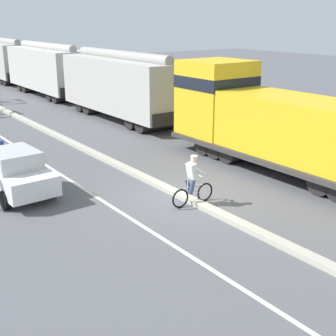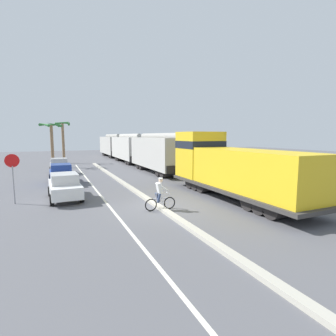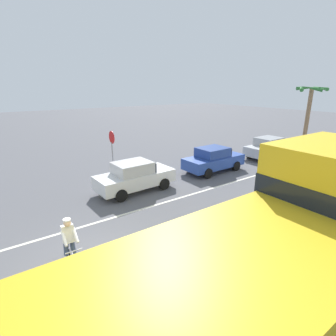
{
  "view_description": "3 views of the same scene",
  "coord_description": "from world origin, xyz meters",
  "px_view_note": "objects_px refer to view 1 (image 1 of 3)",
  "views": [
    {
      "loc": [
        -9.4,
        -11.91,
        6.04
      ],
      "look_at": [
        -0.4,
        0.48,
        1.11
      ],
      "focal_mm": 50.0,
      "sensor_mm": 36.0,
      "label": 1
    },
    {
      "loc": [
        -5.13,
        -12.98,
        3.91
      ],
      "look_at": [
        2.67,
        4.72,
        1.52
      ],
      "focal_mm": 28.0,
      "sensor_mm": 36.0,
      "label": 2
    },
    {
      "loc": [
        7.22,
        -2.0,
        5.41
      ],
      "look_at": [
        -3.9,
        5.83,
        1.14
      ],
      "focal_mm": 28.0,
      "sensor_mm": 36.0,
      "label": 3
    }
  ],
  "objects_px": {
    "hopper_car_lead": "(122,86)",
    "locomotive": "(273,126)",
    "hopper_car_middle": "(48,70)",
    "parked_car_white": "(14,171)",
    "hopper_car_trailing": "(2,60)",
    "cyclist": "(193,182)"
  },
  "relations": [
    {
      "from": "locomotive",
      "to": "hopper_car_middle",
      "type": "xyz_separation_m",
      "value": [
        0.0,
        23.76,
        0.28
      ]
    },
    {
      "from": "locomotive",
      "to": "hopper_car_middle",
      "type": "bearing_deg",
      "value": 90.0
    },
    {
      "from": "cyclist",
      "to": "hopper_car_middle",
      "type": "bearing_deg",
      "value": 78.17
    },
    {
      "from": "hopper_car_trailing",
      "to": "cyclist",
      "type": "relative_size",
      "value": 6.18
    },
    {
      "from": "hopper_car_middle",
      "to": "parked_car_white",
      "type": "xyz_separation_m",
      "value": [
        -9.72,
        -20.39,
        -1.26
      ]
    },
    {
      "from": "hopper_car_trailing",
      "to": "cyclist",
      "type": "distance_m",
      "value": 37.0
    },
    {
      "from": "hopper_car_lead",
      "to": "locomotive",
      "type": "bearing_deg",
      "value": -90.0
    },
    {
      "from": "locomotive",
      "to": "hopper_car_middle",
      "type": "relative_size",
      "value": 1.1
    },
    {
      "from": "hopper_car_middle",
      "to": "hopper_car_trailing",
      "type": "height_order",
      "value": "same"
    },
    {
      "from": "hopper_car_lead",
      "to": "parked_car_white",
      "type": "height_order",
      "value": "hopper_car_lead"
    },
    {
      "from": "hopper_car_trailing",
      "to": "hopper_car_lead",
      "type": "bearing_deg",
      "value": -90.0
    },
    {
      "from": "hopper_car_trailing",
      "to": "cyclist",
      "type": "height_order",
      "value": "hopper_car_trailing"
    },
    {
      "from": "hopper_car_trailing",
      "to": "parked_car_white",
      "type": "xyz_separation_m",
      "value": [
        -9.72,
        -31.99,
        -1.26
      ]
    },
    {
      "from": "hopper_car_lead",
      "to": "hopper_car_trailing",
      "type": "height_order",
      "value": "same"
    },
    {
      "from": "locomotive",
      "to": "hopper_car_middle",
      "type": "distance_m",
      "value": 23.76
    },
    {
      "from": "hopper_car_middle",
      "to": "cyclist",
      "type": "relative_size",
      "value": 6.18
    },
    {
      "from": "hopper_car_trailing",
      "to": "cyclist",
      "type": "xyz_separation_m",
      "value": [
        -5.24,
        -36.61,
        -1.26
      ]
    },
    {
      "from": "locomotive",
      "to": "hopper_car_trailing",
      "type": "bearing_deg",
      "value": 90.0
    },
    {
      "from": "locomotive",
      "to": "hopper_car_trailing",
      "type": "distance_m",
      "value": 35.36
    },
    {
      "from": "hopper_car_middle",
      "to": "hopper_car_trailing",
      "type": "distance_m",
      "value": 11.6
    },
    {
      "from": "locomotive",
      "to": "cyclist",
      "type": "distance_m",
      "value": 5.48
    },
    {
      "from": "parked_car_white",
      "to": "cyclist",
      "type": "distance_m",
      "value": 6.43
    }
  ]
}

